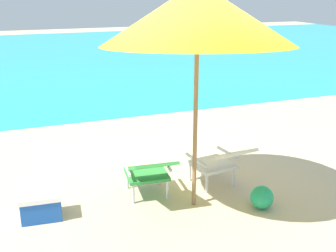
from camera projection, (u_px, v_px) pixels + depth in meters
ground_plane at (110, 111)px, 9.15m from camera, size 40.00×40.00×0.00m
ocean_band at (61, 56)px, 16.56m from camera, size 40.00×18.00×0.01m
lounge_chair_left at (149, 171)px, 5.17m from camera, size 0.62×0.92×0.68m
lounge_chair_right at (220, 160)px, 5.48m from camera, size 0.65×0.94×0.68m
beach_umbrella_center at (197, 15)px, 4.46m from camera, size 2.71×2.73×2.70m
beach_ball at (262, 197)px, 5.06m from camera, size 0.29×0.29×0.29m
cooler_box at (41, 206)px, 4.82m from camera, size 0.50×0.36×0.32m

